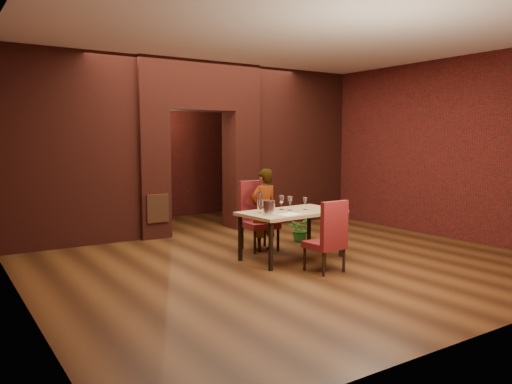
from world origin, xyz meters
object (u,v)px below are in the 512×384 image
wine_glass_a (281,203)px  water_bottle (260,202)px  wine_glass_c (305,204)px  chair_far (260,216)px  person_seated (264,210)px  chair_near (324,236)px  dining_table (292,235)px  wine_glass_b (290,203)px  potted_plant (300,228)px  wine_bucket (269,208)px

wine_glass_a → water_bottle: (-0.44, -0.07, 0.04)m
wine_glass_a → wine_glass_c: bearing=-30.5°
chair_far → person_seated: 0.14m
person_seated → chair_near: bearing=86.7°
person_seated → water_bottle: person_seated is taller
dining_table → chair_near: size_ratio=1.58×
wine_glass_b → potted_plant: wine_glass_b is taller
wine_glass_b → water_bottle: (-0.50, 0.05, 0.05)m
person_seated → wine_glass_b: size_ratio=6.25×
person_seated → wine_glass_c: 0.73m
chair_far → chair_near: (-0.01, -1.56, -0.07)m
dining_table → wine_bucket: 0.69m
wine_glass_a → potted_plant: (0.93, 0.74, -0.59)m
wine_glass_a → wine_glass_c: (0.31, -0.18, -0.02)m
water_bottle → wine_glass_c: bearing=-8.4°
wine_bucket → chair_far: bearing=63.7°
potted_plant → person_seated: bearing=-164.1°
chair_far → chair_near: bearing=-86.1°
dining_table → wine_glass_c: wine_glass_c is taller
water_bottle → potted_plant: water_bottle is taller
wine_glass_a → chair_near: bearing=-91.1°
wine_glass_b → wine_glass_c: bearing=-14.8°
person_seated → wine_bucket: (-0.45, -0.79, 0.16)m
wine_glass_c → water_bottle: size_ratio=0.61×
wine_glass_b → water_bottle: water_bottle is taller
dining_table → potted_plant: 1.27m
wine_bucket → wine_glass_b: bearing=21.0°
dining_table → wine_glass_c: (0.25, -0.00, 0.45)m
dining_table → water_bottle: bearing=163.5°
chair_far → wine_glass_c: 0.84m
chair_near → potted_plant: chair_near is taller
person_seated → wine_glass_b: 0.61m
person_seated → wine_glass_a: 0.50m
chair_near → potted_plant: bearing=-121.2°
wine_glass_a → person_seated: bearing=89.7°
potted_plant → chair_near: bearing=-118.8°
person_seated → wine_glass_a: (-0.00, -0.47, 0.17)m
wine_glass_b → wine_bucket: wine_glass_b is taller
chair_near → chair_far: bearing=-92.8°
wine_glass_c → wine_bucket: wine_bucket is taller
wine_glass_a → potted_plant: wine_glass_a is taller
person_seated → potted_plant: bearing=-166.5°
chair_near → wine_glass_c: chair_near is taller
chair_far → wine_glass_a: 0.62m
chair_near → potted_plant: 2.00m
chair_far → wine_glass_b: (0.08, -0.68, 0.27)m
wine_glass_a → potted_plant: size_ratio=0.47×
chair_near → wine_glass_a: bearing=-93.6°
chair_far → wine_glass_a: size_ratio=5.12×
wine_glass_a → wine_glass_b: bearing=-60.0°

